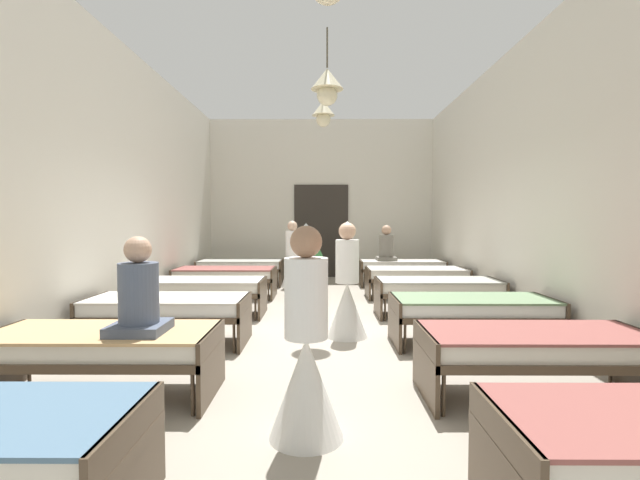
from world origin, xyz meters
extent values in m
cube|color=#9E9384|center=(0.00, 0.00, -0.05)|extent=(6.37, 11.60, 0.10)
cube|color=silver|center=(0.00, 5.60, 2.04)|extent=(6.17, 0.20, 4.09)
cube|color=silver|center=(-2.98, 0.00, 2.04)|extent=(0.20, 11.00, 4.09)
cube|color=silver|center=(2.98, 0.00, 2.04)|extent=(0.20, 11.00, 4.09)
cube|color=#2D2823|center=(0.00, 5.48, 1.20)|extent=(1.40, 0.06, 2.40)
cylinder|color=brown|center=(0.10, 0.00, 3.82)|extent=(0.02, 0.02, 0.53)
cone|color=beige|center=(0.10, 0.00, 3.41)|extent=(0.44, 0.44, 0.28)
sphere|color=beige|center=(0.10, 0.00, 3.19)|extent=(0.28, 0.28, 0.28)
cylinder|color=brown|center=(0.05, 2.57, 3.94)|extent=(0.02, 0.02, 0.29)
cone|color=beige|center=(0.05, 2.57, 3.65)|extent=(0.44, 0.44, 0.28)
sphere|color=beige|center=(0.05, 2.57, 3.43)|extent=(0.28, 0.28, 0.28)
cylinder|color=#473828|center=(-0.96, -3.64, 0.17)|extent=(0.03, 0.03, 0.34)
cube|color=#473828|center=(-0.90, -4.00, 0.29)|extent=(0.04, 0.84, 0.57)
cylinder|color=#473828|center=(0.96, -3.64, 0.17)|extent=(0.03, 0.03, 0.34)
cube|color=#473828|center=(0.90, -4.00, 0.29)|extent=(0.04, 0.84, 0.57)
cylinder|color=#473828|center=(-2.70, -2.04, 0.17)|extent=(0.03, 0.03, 0.34)
cylinder|color=#473828|center=(-0.96, -2.76, 0.17)|extent=(0.03, 0.03, 0.34)
cylinder|color=#473828|center=(-0.96, -2.04, 0.17)|extent=(0.03, 0.03, 0.34)
cube|color=#473828|center=(-1.83, -2.40, 0.38)|extent=(1.90, 0.84, 0.07)
cube|color=#473828|center=(-0.90, -2.40, 0.29)|extent=(0.04, 0.84, 0.57)
cube|color=silver|center=(-1.83, -2.40, 0.48)|extent=(1.82, 0.78, 0.14)
cube|color=tan|center=(-1.83, -2.40, 0.56)|extent=(1.86, 0.82, 0.02)
cylinder|color=#473828|center=(0.96, -2.76, 0.17)|extent=(0.03, 0.03, 0.34)
cylinder|color=#473828|center=(0.96, -2.04, 0.17)|extent=(0.03, 0.03, 0.34)
cylinder|color=#473828|center=(2.70, -2.04, 0.17)|extent=(0.03, 0.03, 0.34)
cube|color=#473828|center=(1.83, -2.40, 0.38)|extent=(1.90, 0.84, 0.07)
cube|color=#473828|center=(0.90, -2.40, 0.29)|extent=(0.04, 0.84, 0.57)
cube|color=silver|center=(1.83, -2.40, 0.48)|extent=(1.82, 0.78, 0.14)
cube|color=#8C4C47|center=(1.83, -2.40, 0.56)|extent=(1.86, 0.82, 0.02)
cylinder|color=#473828|center=(-2.70, -1.16, 0.17)|extent=(0.03, 0.03, 0.34)
cylinder|color=#473828|center=(-2.70, -0.44, 0.17)|extent=(0.03, 0.03, 0.34)
cylinder|color=#473828|center=(-0.96, -1.16, 0.17)|extent=(0.03, 0.03, 0.34)
cylinder|color=#473828|center=(-0.96, -0.44, 0.17)|extent=(0.03, 0.03, 0.34)
cube|color=#473828|center=(-1.83, -0.80, 0.38)|extent=(1.90, 0.84, 0.07)
cube|color=#473828|center=(-2.76, -0.80, 0.29)|extent=(0.04, 0.84, 0.57)
cube|color=#473828|center=(-0.90, -0.80, 0.29)|extent=(0.04, 0.84, 0.57)
cube|color=white|center=(-1.83, -0.80, 0.48)|extent=(1.82, 0.78, 0.14)
cube|color=beige|center=(-1.83, -0.80, 0.56)|extent=(1.86, 0.82, 0.02)
cylinder|color=#473828|center=(0.96, -1.16, 0.17)|extent=(0.03, 0.03, 0.34)
cylinder|color=#473828|center=(0.96, -0.44, 0.17)|extent=(0.03, 0.03, 0.34)
cylinder|color=#473828|center=(2.70, -1.16, 0.17)|extent=(0.03, 0.03, 0.34)
cylinder|color=#473828|center=(2.70, -0.44, 0.17)|extent=(0.03, 0.03, 0.34)
cube|color=#473828|center=(1.83, -0.80, 0.38)|extent=(1.90, 0.84, 0.07)
cube|color=#473828|center=(0.90, -0.80, 0.29)|extent=(0.04, 0.84, 0.57)
cube|color=#473828|center=(2.76, -0.80, 0.29)|extent=(0.04, 0.84, 0.57)
cube|color=white|center=(1.83, -0.80, 0.48)|extent=(1.82, 0.78, 0.14)
cube|color=slate|center=(1.83, -0.80, 0.56)|extent=(1.86, 0.82, 0.02)
cylinder|color=#473828|center=(-2.70, 0.44, 0.17)|extent=(0.03, 0.03, 0.34)
cylinder|color=#473828|center=(-2.70, 1.16, 0.17)|extent=(0.03, 0.03, 0.34)
cylinder|color=#473828|center=(-0.96, 0.44, 0.17)|extent=(0.03, 0.03, 0.34)
cylinder|color=#473828|center=(-0.96, 1.16, 0.17)|extent=(0.03, 0.03, 0.34)
cube|color=#473828|center=(-1.83, 0.80, 0.38)|extent=(1.90, 0.84, 0.07)
cube|color=#473828|center=(-2.76, 0.80, 0.29)|extent=(0.04, 0.84, 0.57)
cube|color=#473828|center=(-0.90, 0.80, 0.29)|extent=(0.04, 0.84, 0.57)
cube|color=silver|center=(-1.83, 0.80, 0.48)|extent=(1.82, 0.78, 0.14)
cube|color=beige|center=(-1.83, 0.80, 0.56)|extent=(1.86, 0.82, 0.02)
cylinder|color=#473828|center=(0.96, 0.44, 0.17)|extent=(0.03, 0.03, 0.34)
cylinder|color=#473828|center=(0.96, 1.16, 0.17)|extent=(0.03, 0.03, 0.34)
cylinder|color=#473828|center=(2.70, 0.44, 0.17)|extent=(0.03, 0.03, 0.34)
cylinder|color=#473828|center=(2.70, 1.16, 0.17)|extent=(0.03, 0.03, 0.34)
cube|color=#473828|center=(1.83, 0.80, 0.38)|extent=(1.90, 0.84, 0.07)
cube|color=#473828|center=(0.90, 0.80, 0.29)|extent=(0.04, 0.84, 0.57)
cube|color=#473828|center=(2.76, 0.80, 0.29)|extent=(0.04, 0.84, 0.57)
cube|color=silver|center=(1.83, 0.80, 0.48)|extent=(1.82, 0.78, 0.14)
cube|color=#9E9E93|center=(1.83, 0.80, 0.56)|extent=(1.86, 0.82, 0.02)
cylinder|color=#473828|center=(-2.70, 2.04, 0.17)|extent=(0.03, 0.03, 0.34)
cylinder|color=#473828|center=(-2.70, 2.76, 0.17)|extent=(0.03, 0.03, 0.34)
cylinder|color=#473828|center=(-0.96, 2.04, 0.17)|extent=(0.03, 0.03, 0.34)
cylinder|color=#473828|center=(-0.96, 2.76, 0.17)|extent=(0.03, 0.03, 0.34)
cube|color=#473828|center=(-1.83, 2.40, 0.38)|extent=(1.90, 0.84, 0.07)
cube|color=#473828|center=(-2.76, 2.40, 0.29)|extent=(0.04, 0.84, 0.57)
cube|color=#473828|center=(-0.90, 2.40, 0.29)|extent=(0.04, 0.84, 0.57)
cube|color=silver|center=(-1.83, 2.40, 0.48)|extent=(1.82, 0.78, 0.14)
cube|color=#8C4C47|center=(-1.83, 2.40, 0.56)|extent=(1.86, 0.82, 0.02)
cylinder|color=#473828|center=(0.96, 2.04, 0.17)|extent=(0.03, 0.03, 0.34)
cylinder|color=#473828|center=(0.96, 2.76, 0.17)|extent=(0.03, 0.03, 0.34)
cylinder|color=#473828|center=(2.70, 2.04, 0.17)|extent=(0.03, 0.03, 0.34)
cylinder|color=#473828|center=(2.70, 2.76, 0.17)|extent=(0.03, 0.03, 0.34)
cube|color=#473828|center=(1.83, 2.40, 0.38)|extent=(1.90, 0.84, 0.07)
cube|color=#473828|center=(0.90, 2.40, 0.29)|extent=(0.04, 0.84, 0.57)
cube|color=#473828|center=(2.76, 2.40, 0.29)|extent=(0.04, 0.84, 0.57)
cube|color=silver|center=(1.83, 2.40, 0.48)|extent=(1.82, 0.78, 0.14)
cube|color=beige|center=(1.83, 2.40, 0.56)|extent=(1.86, 0.82, 0.02)
cylinder|color=#473828|center=(-2.70, 3.64, 0.17)|extent=(0.03, 0.03, 0.34)
cylinder|color=#473828|center=(-2.70, 4.36, 0.17)|extent=(0.03, 0.03, 0.34)
cylinder|color=#473828|center=(-0.96, 3.64, 0.17)|extent=(0.03, 0.03, 0.34)
cylinder|color=#473828|center=(-0.96, 4.36, 0.17)|extent=(0.03, 0.03, 0.34)
cube|color=#473828|center=(-1.83, 4.00, 0.38)|extent=(1.90, 0.84, 0.07)
cube|color=#473828|center=(-2.76, 4.00, 0.29)|extent=(0.04, 0.84, 0.57)
cube|color=#473828|center=(-0.90, 4.00, 0.29)|extent=(0.04, 0.84, 0.57)
cube|color=white|center=(-1.83, 4.00, 0.48)|extent=(1.82, 0.78, 0.14)
cube|color=#9E9E93|center=(-1.83, 4.00, 0.56)|extent=(1.86, 0.82, 0.02)
cylinder|color=#473828|center=(0.96, 3.64, 0.17)|extent=(0.03, 0.03, 0.34)
cylinder|color=#473828|center=(0.96, 4.36, 0.17)|extent=(0.03, 0.03, 0.34)
cylinder|color=#473828|center=(2.70, 3.64, 0.17)|extent=(0.03, 0.03, 0.34)
cylinder|color=#473828|center=(2.70, 4.36, 0.17)|extent=(0.03, 0.03, 0.34)
cube|color=#473828|center=(1.83, 4.00, 0.38)|extent=(1.90, 0.84, 0.07)
cube|color=#473828|center=(0.90, 4.00, 0.29)|extent=(0.04, 0.84, 0.57)
cube|color=#473828|center=(2.76, 4.00, 0.29)|extent=(0.04, 0.84, 0.57)
cube|color=white|center=(1.83, 4.00, 0.48)|extent=(1.82, 0.78, 0.14)
cube|color=beige|center=(1.83, 4.00, 0.56)|extent=(1.86, 0.82, 0.02)
cone|color=white|center=(0.35, -0.46, 0.35)|extent=(0.52, 0.52, 0.70)
cylinder|color=white|center=(0.35, -0.46, 0.97)|extent=(0.30, 0.30, 0.55)
sphere|color=tan|center=(0.35, -0.46, 1.36)|extent=(0.22, 0.22, 0.22)
cone|color=white|center=(0.35, -0.46, 1.44)|extent=(0.18, 0.18, 0.10)
cone|color=white|center=(-0.63, 3.72, 0.35)|extent=(0.52, 0.52, 0.70)
cylinder|color=white|center=(-0.63, 3.72, 0.97)|extent=(0.30, 0.30, 0.55)
sphere|color=beige|center=(-0.63, 3.72, 1.36)|extent=(0.22, 0.22, 0.22)
cone|color=white|center=(-0.63, 3.72, 1.44)|extent=(0.18, 0.18, 0.10)
cone|color=white|center=(-0.08, -3.09, 0.35)|extent=(0.52, 0.52, 0.70)
cylinder|color=white|center=(-0.08, -3.09, 0.97)|extent=(0.30, 0.30, 0.55)
sphere|color=#A87A5B|center=(-0.08, -3.09, 1.36)|extent=(0.22, 0.22, 0.22)
cone|color=white|center=(-0.08, -3.09, 1.44)|extent=(0.18, 0.18, 0.10)
cylinder|color=#515B70|center=(-1.48, -2.47, 0.86)|extent=(0.32, 0.32, 0.58)
cube|color=#515B70|center=(-1.48, -2.47, 0.61)|extent=(0.44, 0.44, 0.08)
sphere|color=tan|center=(-1.48, -2.47, 1.26)|extent=(0.22, 0.22, 0.22)
cylinder|color=slate|center=(1.48, 3.97, 0.86)|extent=(0.32, 0.32, 0.58)
cube|color=slate|center=(1.48, 3.97, 0.61)|extent=(0.44, 0.44, 0.08)
sphere|color=tan|center=(1.48, 3.97, 1.26)|extent=(0.22, 0.22, 0.22)
cylinder|color=brown|center=(-0.16, 4.18, 0.16)|extent=(0.31, 0.31, 0.32)
cylinder|color=brown|center=(-0.16, 4.18, 0.42)|extent=(0.06, 0.06, 0.20)
cone|color=#2D6633|center=(-0.16, 4.18, 0.81)|extent=(0.52, 0.52, 0.59)
camera|label=1|loc=(0.03, -6.11, 1.52)|focal=25.00mm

